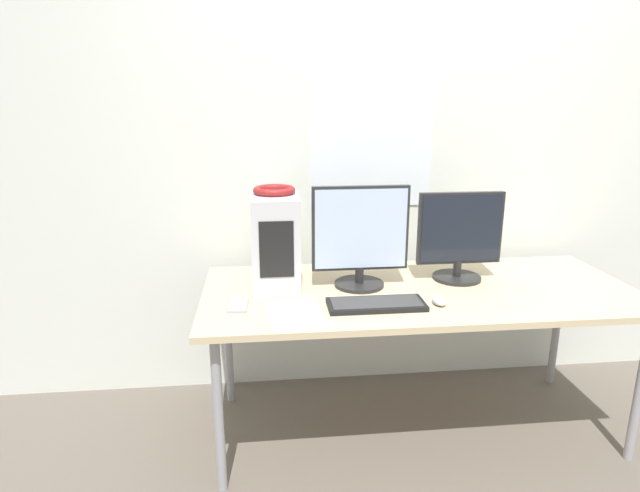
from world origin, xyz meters
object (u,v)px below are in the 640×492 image
(pc_tower, at_px, (275,238))
(keyboard, at_px, (376,304))
(headphones, at_px, (274,190))
(cell_phone, at_px, (238,305))
(mouse, at_px, (439,301))
(monitor_main, at_px, (360,237))
(monitor_right_near, at_px, (460,237))

(pc_tower, height_order, keyboard, pc_tower)
(keyboard, bearing_deg, pc_tower, 136.62)
(headphones, distance_m, keyboard, 0.69)
(headphones, height_order, cell_phone, headphones)
(mouse, xyz_separation_m, cell_phone, (-0.83, 0.07, -0.01))
(pc_tower, height_order, headphones, headphones)
(pc_tower, bearing_deg, cell_phone, -118.06)
(pc_tower, xyz_separation_m, headphones, (0.00, 0.00, 0.22))
(monitor_main, height_order, mouse, monitor_main)
(headphones, xyz_separation_m, keyboard, (0.40, -0.38, -0.42))
(pc_tower, height_order, mouse, pc_tower)
(keyboard, bearing_deg, monitor_main, 95.33)
(headphones, bearing_deg, keyboard, -43.45)
(monitor_main, height_order, keyboard, monitor_main)
(pc_tower, distance_m, headphones, 0.22)
(monitor_main, xyz_separation_m, monitor_right_near, (0.48, 0.04, -0.03))
(cell_phone, bearing_deg, headphones, 64.97)
(monitor_right_near, xyz_separation_m, mouse, (-0.19, -0.30, -0.19))
(headphones, relative_size, keyboard, 0.48)
(monitor_main, bearing_deg, monitor_right_near, 5.23)
(monitor_main, relative_size, monitor_right_near, 1.11)
(mouse, bearing_deg, monitor_right_near, 58.40)
(headphones, height_order, monitor_right_near, headphones)
(keyboard, xyz_separation_m, cell_phone, (-0.57, 0.07, -0.01))
(monitor_main, bearing_deg, cell_phone, -160.48)
(headphones, relative_size, monitor_right_near, 0.46)
(monitor_right_near, relative_size, keyboard, 1.04)
(pc_tower, xyz_separation_m, mouse, (0.67, -0.38, -0.19))
(pc_tower, xyz_separation_m, monitor_right_near, (0.85, -0.08, 0.00))
(monitor_right_near, bearing_deg, mouse, -121.60)
(monitor_right_near, height_order, mouse, monitor_right_near)
(pc_tower, height_order, monitor_main, monitor_main)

